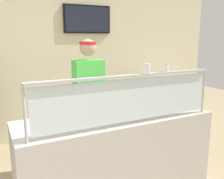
# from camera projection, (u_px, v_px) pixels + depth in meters

# --- Properties ---
(ground_plane) EXTENTS (12.00, 12.00, 0.00)m
(ground_plane) POSITION_uv_depth(u_px,v_px,m) (94.00, 169.00, 3.42)
(ground_plane) COLOR tan
(ground_plane) RESTS_ON ground
(shop_rear_unit) EXTENTS (6.50, 0.13, 2.70)m
(shop_rear_unit) POSITION_uv_depth(u_px,v_px,m) (61.00, 61.00, 4.42)
(shop_rear_unit) COLOR beige
(shop_rear_unit) RESTS_ON ground
(serving_counter) EXTENTS (2.10, 0.69, 0.95)m
(serving_counter) POSITION_uv_depth(u_px,v_px,m) (116.00, 158.00, 2.75)
(serving_counter) COLOR #BCB7B2
(serving_counter) RESTS_ON ground
(sneeze_guard) EXTENTS (1.93, 0.06, 0.49)m
(sneeze_guard) POSITION_uv_depth(u_px,v_px,m) (130.00, 94.00, 2.34)
(sneeze_guard) COLOR #B2B5BC
(sneeze_guard) RESTS_ON serving_counter
(pizza_tray) EXTENTS (0.42, 0.42, 0.04)m
(pizza_tray) POSITION_uv_depth(u_px,v_px,m) (124.00, 113.00, 2.74)
(pizza_tray) COLOR #9EA0A8
(pizza_tray) RESTS_ON serving_counter
(pizza_server) EXTENTS (0.15, 0.29, 0.01)m
(pizza_server) POSITION_uv_depth(u_px,v_px,m) (128.00, 111.00, 2.73)
(pizza_server) COLOR #ADAFB7
(pizza_server) RESTS_ON pizza_tray
(parmesan_shaker) EXTENTS (0.06, 0.06, 0.09)m
(parmesan_shaker) POSITION_uv_depth(u_px,v_px,m) (147.00, 69.00, 2.38)
(parmesan_shaker) COLOR white
(parmesan_shaker) RESTS_ON sneeze_guard
(pepper_flake_shaker) EXTENTS (0.06, 0.06, 0.09)m
(pepper_flake_shaker) POSITION_uv_depth(u_px,v_px,m) (166.00, 68.00, 2.48)
(pepper_flake_shaker) COLOR white
(pepper_flake_shaker) RESTS_ON sneeze_guard
(worker_figure) EXTENTS (0.41, 0.50, 1.76)m
(worker_figure) POSITION_uv_depth(u_px,v_px,m) (89.00, 98.00, 3.24)
(worker_figure) COLOR #23232D
(worker_figure) RESTS_ON ground
(prep_shelf) EXTENTS (0.70, 0.55, 0.81)m
(prep_shelf) POSITION_uv_depth(u_px,v_px,m) (155.00, 108.00, 4.95)
(prep_shelf) COLOR #B7BABF
(prep_shelf) RESTS_ON ground
(pizza_box_stack) EXTENTS (0.48, 0.46, 0.13)m
(pizza_box_stack) POSITION_uv_depth(u_px,v_px,m) (156.00, 84.00, 4.85)
(pizza_box_stack) COLOR silver
(pizza_box_stack) RESTS_ON prep_shelf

